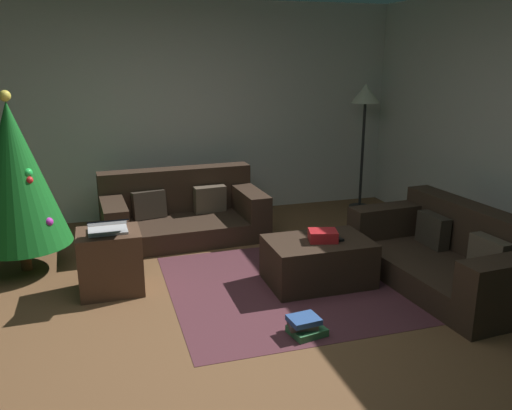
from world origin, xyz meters
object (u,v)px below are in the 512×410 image
object	(u,v)px
ottoman	(318,261)
tv_remote	(336,238)
laptop	(108,228)
couch_right	(453,255)
christmas_tree	(15,175)
gift_box	(323,236)
side_table	(110,262)
couch_left	(181,212)
corner_lamp	(365,103)
book_stack	(305,326)

from	to	relation	value
ottoman	tv_remote	xyz separation A→B (m)	(0.16, -0.02, 0.21)
tv_remote	laptop	xyz separation A→B (m)	(-1.91, 0.32, 0.18)
couch_right	christmas_tree	xyz separation A→B (m)	(-3.65, 1.43, 0.66)
laptop	christmas_tree	bearing A→B (deg)	134.33
gift_box	tv_remote	world-z (taller)	gift_box
side_table	ottoman	bearing A→B (deg)	-11.58
couch_left	laptop	size ratio (longest dim) A/B	4.44
couch_left	ottoman	bearing A→B (deg)	117.07
gift_box	christmas_tree	xyz separation A→B (m)	(-2.54, 1.10, 0.47)
gift_box	christmas_tree	world-z (taller)	christmas_tree
couch_left	couch_right	xyz separation A→B (m)	(2.07, -2.01, -0.01)
couch_right	corner_lamp	xyz separation A→B (m)	(0.37, 2.41, 1.12)
gift_box	laptop	distance (m)	1.82
couch_right	tv_remote	bearing A→B (deg)	67.41
couch_left	couch_right	world-z (taller)	couch_left
tv_remote	book_stack	size ratio (longest dim) A/B	0.57
laptop	corner_lamp	bearing A→B (deg)	28.37
couch_left	ottoman	world-z (taller)	couch_left
couch_right	christmas_tree	bearing A→B (deg)	64.77
couch_left	tv_remote	xyz separation A→B (m)	(1.10, -1.67, 0.15)
side_table	laptop	world-z (taller)	laptop
christmas_tree	corner_lamp	bearing A→B (deg)	13.78
tv_remote	side_table	bearing A→B (deg)	156.37
couch_right	side_table	xyz separation A→B (m)	(-2.89, 0.71, 0.01)
gift_box	book_stack	xyz separation A→B (m)	(-0.48, -0.79, -0.38)
tv_remote	corner_lamp	size ratio (longest dim) A/B	0.10
ottoman	side_table	size ratio (longest dim) A/B	1.68
gift_box	book_stack	size ratio (longest dim) A/B	0.85
ottoman	gift_box	bearing A→B (deg)	-50.52
laptop	couch_right	bearing A→B (deg)	-12.73
christmas_tree	side_table	xyz separation A→B (m)	(0.76, -0.71, -0.65)
couch_right	corner_lamp	bearing A→B (deg)	-12.61
corner_lamp	gift_box	bearing A→B (deg)	-125.30
laptop	book_stack	xyz separation A→B (m)	(1.30, -1.11, -0.52)
couch_right	book_stack	bearing A→B (deg)	102.39
couch_left	gift_box	bearing A→B (deg)	117.26
tv_remote	corner_lamp	world-z (taller)	corner_lamp
couch_right	tv_remote	xyz separation A→B (m)	(-0.97, 0.33, 0.15)
book_stack	corner_lamp	size ratio (longest dim) A/B	0.17
couch_right	side_table	world-z (taller)	couch_right
gift_box	laptop	size ratio (longest dim) A/B	0.60
ottoman	side_table	world-z (taller)	side_table
laptop	corner_lamp	world-z (taller)	corner_lamp
couch_right	tv_remote	world-z (taller)	couch_right
side_table	couch_right	bearing A→B (deg)	-13.89
couch_right	laptop	distance (m)	2.98
christmas_tree	side_table	bearing A→B (deg)	-43.35
couch_left	corner_lamp	world-z (taller)	corner_lamp
christmas_tree	laptop	xyz separation A→B (m)	(0.76, -0.78, -0.33)
ottoman	corner_lamp	distance (m)	2.81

